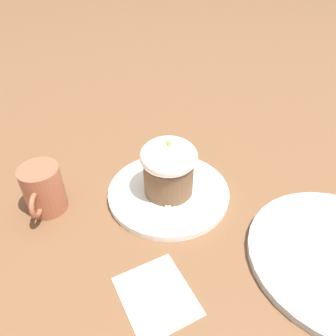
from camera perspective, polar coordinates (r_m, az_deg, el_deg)
ground_plane at (r=0.62m, az=0.10°, el=-4.69°), size 4.00×4.00×0.00m
dessert_plate at (r=0.62m, az=0.10°, el=-4.26°), size 0.23×0.23×0.01m
carrot_cake at (r=0.58m, az=-0.00°, el=0.47°), size 0.10×0.10×0.11m
spoon at (r=0.60m, az=-0.53°, el=-4.93°), size 0.12×0.03×0.01m
coffee_cup at (r=0.61m, az=-20.88°, el=-3.53°), size 0.10×0.07×0.09m
paper_napkin at (r=0.49m, az=-1.98°, el=-21.34°), size 0.14×0.13×0.00m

